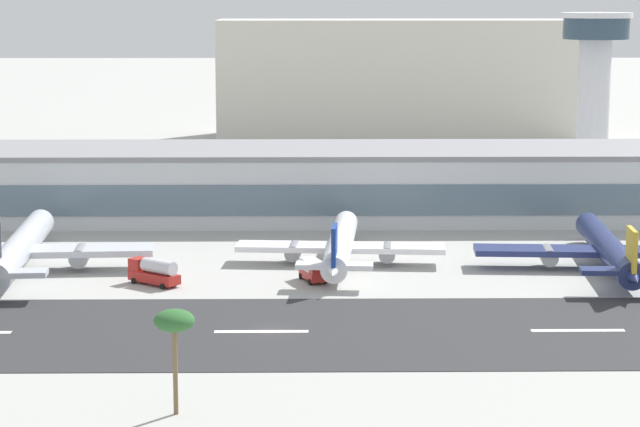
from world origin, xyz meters
name	(u,v)px	position (x,y,z in m)	size (l,w,h in m)	color
ground_plane	(271,330)	(0.00, 0.00, 0.00)	(1400.00, 1400.00, 0.00)	#A8A8A3
runway_strip	(271,332)	(0.00, -0.80, 0.04)	(800.00, 34.82, 0.08)	#2D2D30
runway_centreline_dash_4	(261,331)	(-1.17, -0.80, 0.09)	(12.00, 1.20, 0.01)	white
runway_centreline_dash_5	(578,330)	(39.25, -0.80, 0.09)	(12.00, 1.20, 0.01)	white
terminal_building	(321,183)	(7.61, 82.72, 6.76)	(152.69, 28.65, 13.52)	silver
control_tower	(594,74)	(70.16, 129.04, 24.61)	(16.00, 16.00, 38.36)	silver
distant_hotel_block	(396,79)	(31.77, 220.20, 17.52)	(105.51, 28.58, 35.05)	beige
airliner_black_tail_gate_0	(18,251)	(-39.90, 34.86, 3.38)	(41.91, 50.87, 10.61)	silver
airliner_navy_tail_gate_1	(340,246)	(10.00, 39.35, 2.99)	(33.53, 44.88, 9.37)	white
airliner_gold_tail_gate_2	(610,251)	(51.86, 35.04, 3.10)	(42.11, 46.71, 9.75)	navy
service_box_truck_0	(313,270)	(5.58, 27.74, 1.79)	(4.24, 6.46, 3.25)	#B2231E
service_fuel_truck_1	(154,271)	(-17.91, 25.83, 2.03)	(8.29, 7.29, 3.95)	#B2231E
palm_tree_0	(174,323)	(-8.86, -32.38, 9.58)	(4.15, 4.15, 11.01)	brown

